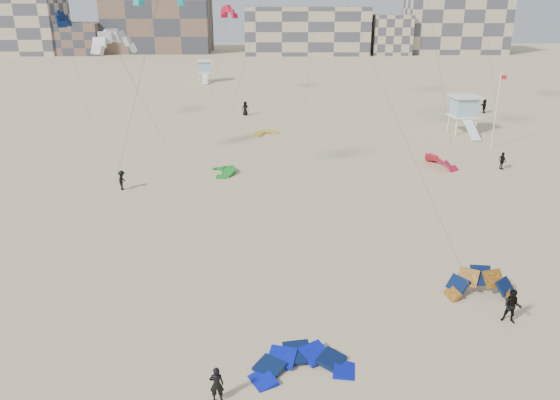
{
  "coord_description": "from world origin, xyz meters",
  "views": [
    {
      "loc": [
        2.17,
        -21.49,
        15.35
      ],
      "look_at": [
        2.31,
        6.0,
        4.87
      ],
      "focal_mm": 35.0,
      "sensor_mm": 36.0,
      "label": 1
    }
  ],
  "objects_px": {
    "kite_ground_orange": "(480,296)",
    "kite_ground_blue": "(302,369)",
    "lifeguard_tower_near": "(463,115)",
    "kitesurfer_main": "(217,384)"
  },
  "relations": [
    {
      "from": "kite_ground_blue",
      "to": "kitesurfer_main",
      "type": "relative_size",
      "value": 2.66
    },
    {
      "from": "lifeguard_tower_near",
      "to": "kitesurfer_main",
      "type": "bearing_deg",
      "value": -123.55
    },
    {
      "from": "kitesurfer_main",
      "to": "lifeguard_tower_near",
      "type": "bearing_deg",
      "value": -121.0
    },
    {
      "from": "kitesurfer_main",
      "to": "lifeguard_tower_near",
      "type": "relative_size",
      "value": 0.26
    },
    {
      "from": "kite_ground_orange",
      "to": "kite_ground_blue",
      "type": "bearing_deg",
      "value": -141.85
    },
    {
      "from": "kitesurfer_main",
      "to": "lifeguard_tower_near",
      "type": "xyz_separation_m",
      "value": [
        23.97,
        44.76,
        1.34
      ]
    },
    {
      "from": "kite_ground_blue",
      "to": "kite_ground_orange",
      "type": "bearing_deg",
      "value": 21.16
    },
    {
      "from": "lifeguard_tower_near",
      "to": "kite_ground_orange",
      "type": "bearing_deg",
      "value": -111.42
    },
    {
      "from": "kite_ground_blue",
      "to": "kitesurfer_main",
      "type": "height_order",
      "value": "kitesurfer_main"
    },
    {
      "from": "kite_ground_orange",
      "to": "lifeguard_tower_near",
      "type": "relative_size",
      "value": 0.6
    }
  ]
}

